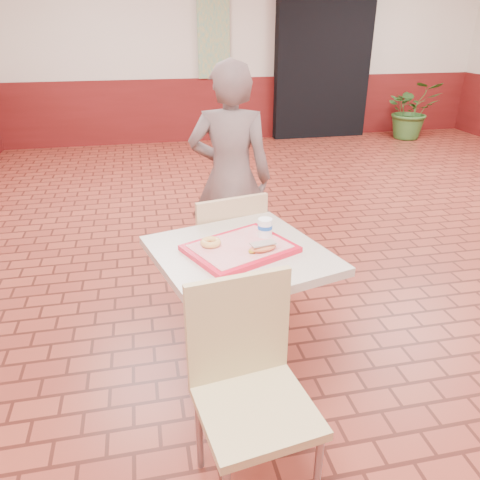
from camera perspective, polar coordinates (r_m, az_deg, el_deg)
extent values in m
cube|color=maroon|center=(3.87, 18.19, -4.47)|extent=(8.00, 10.00, 0.01)
cube|color=beige|center=(8.09, 1.27, 22.78)|extent=(8.00, 0.01, 3.00)
cube|color=#5B1211|center=(8.17, 1.23, 15.75)|extent=(8.00, 0.04, 1.00)
cube|color=black|center=(8.35, 9.99, 19.76)|extent=(1.60, 0.22, 2.20)
cube|color=gray|center=(7.91, -3.24, 23.42)|extent=(0.50, 0.03, 1.20)
cube|color=#BFB19A|center=(2.27, 0.00, -1.87)|extent=(0.78, 0.78, 0.04)
cylinder|color=gray|center=(2.48, 0.00, -10.33)|extent=(0.09, 0.09, 0.78)
cylinder|color=gray|center=(2.71, 0.00, -16.74)|extent=(0.56, 0.56, 0.03)
cube|color=tan|center=(1.95, 1.96, -20.01)|extent=(0.49, 0.49, 0.04)
cube|color=tan|center=(1.92, -0.16, -10.61)|extent=(0.44, 0.09, 0.48)
cylinder|color=gray|center=(2.07, 9.39, -26.53)|extent=(0.03, 0.03, 0.43)
cylinder|color=gray|center=(2.20, -4.98, -22.20)|extent=(0.03, 0.03, 0.43)
cylinder|color=gray|center=(2.29, 4.62, -19.83)|extent=(0.03, 0.03, 0.43)
cube|color=tan|center=(2.98, -2.35, -2.62)|extent=(0.51, 0.51, 0.04)
cube|color=tan|center=(2.71, -0.91, 0.42)|extent=(0.43, 0.12, 0.47)
cylinder|color=gray|center=(3.30, -0.49, -4.20)|extent=(0.03, 0.03, 0.42)
cylinder|color=gray|center=(3.19, -6.60, -5.49)|extent=(0.03, 0.03, 0.42)
cylinder|color=gray|center=(3.01, 2.32, -7.34)|extent=(0.03, 0.03, 0.42)
cylinder|color=gray|center=(2.89, -4.33, -8.90)|extent=(0.03, 0.03, 0.42)
imported|color=#6B5653|center=(3.36, -1.16, 7.51)|extent=(0.67, 0.53, 1.62)
cube|color=red|center=(2.25, 0.00, -1.08)|extent=(0.48, 0.37, 0.03)
cube|color=#E18585|center=(2.25, 0.00, -0.74)|extent=(0.42, 0.32, 0.00)
torus|color=#E1A552|center=(2.25, -3.60, -0.29)|extent=(0.12, 0.12, 0.03)
ellipsoid|color=#E67943|center=(2.19, 2.83, -0.92)|extent=(0.14, 0.09, 0.04)
cube|color=silver|center=(2.18, 2.84, -0.42)|extent=(0.13, 0.08, 0.01)
ellipsoid|color=#AC8018|center=(2.17, 1.44, -1.39)|extent=(0.03, 0.03, 0.02)
cylinder|color=white|center=(2.33, 3.07, 1.54)|extent=(0.07, 0.07, 0.09)
cylinder|color=blue|center=(2.33, 3.07, 1.64)|extent=(0.07, 0.07, 0.02)
imported|color=#356127|center=(8.65, 20.19, 14.67)|extent=(1.01, 0.93, 0.96)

